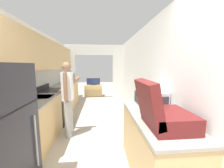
# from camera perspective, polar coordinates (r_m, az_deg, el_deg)

# --- Properties ---
(wall_left) EXTENTS (0.38, 7.98, 2.50)m
(wall_left) POSITION_cam_1_polar(r_m,az_deg,el_deg) (3.70, -29.19, 5.84)
(wall_left) COLOR silver
(wall_left) RESTS_ON ground_plane
(wall_right) EXTENTS (0.06, 7.98, 2.50)m
(wall_right) POSITION_cam_1_polar(r_m,az_deg,el_deg) (3.11, 15.21, 1.09)
(wall_right) COLOR silver
(wall_right) RESTS_ON ground_plane
(wall_far_with_doorway) EXTENTS (3.00, 0.06, 2.50)m
(wall_far_with_doorway) POSITION_cam_1_polar(r_m,az_deg,el_deg) (6.33, -7.43, 6.42)
(wall_far_with_doorway) COLOR silver
(wall_far_with_doorway) RESTS_ON ground_plane
(counter_left) EXTENTS (0.62, 4.28, 0.93)m
(counter_left) POSITION_cam_1_polar(r_m,az_deg,el_deg) (4.31, -22.06, -8.00)
(counter_left) COLOR tan
(counter_left) RESTS_ON ground_plane
(counter_right) EXTENTS (0.62, 1.54, 0.93)m
(counter_right) POSITION_cam_1_polar(r_m,az_deg,el_deg) (2.21, 16.86, -23.48)
(counter_right) COLOR tan
(counter_right) RESTS_ON ground_plane
(range_oven) EXTENTS (0.66, 0.80, 1.07)m
(range_oven) POSITION_cam_1_polar(r_m,az_deg,el_deg) (4.17, -22.56, -8.50)
(range_oven) COLOR black
(range_oven) RESTS_ON ground_plane
(person) EXTENTS (0.54, 0.39, 1.67)m
(person) POSITION_cam_1_polar(r_m,az_deg,el_deg) (3.19, -17.84, -5.29)
(person) COLOR #9E9E9E
(person) RESTS_ON ground_plane
(suitcase) EXTENTS (0.56, 0.55, 0.52)m
(suitcase) POSITION_cam_1_polar(r_m,az_deg,el_deg) (1.61, 19.85, -11.29)
(suitcase) COLOR #5B1919
(suitcase) RESTS_ON counter_right
(microwave) EXTENTS (0.41, 0.54, 0.26)m
(microwave) POSITION_cam_1_polar(r_m,az_deg,el_deg) (2.36, 15.57, -5.74)
(microwave) COLOR #B7B7BC
(microwave) RESTS_ON counter_right
(tv_cabinet) EXTENTS (0.89, 0.42, 0.60)m
(tv_cabinet) POSITION_cam_1_polar(r_m,az_deg,el_deg) (7.15, -7.71, -2.68)
(tv_cabinet) COLOR tan
(tv_cabinet) RESTS_ON ground_plane
(television) EXTENTS (0.67, 0.16, 0.34)m
(television) POSITION_cam_1_polar(r_m,az_deg,el_deg) (7.03, -7.79, 0.97)
(television) COLOR black
(television) RESTS_ON tv_cabinet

